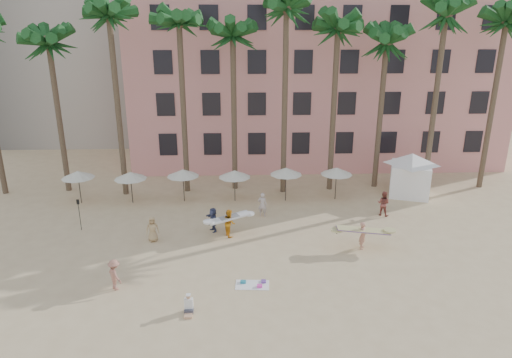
{
  "coord_description": "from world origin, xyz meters",
  "views": [
    {
      "loc": [
        -0.66,
        -21.17,
        13.19
      ],
      "look_at": [
        0.41,
        6.0,
        4.0
      ],
      "focal_mm": 32.0,
      "sensor_mm": 36.0,
      "label": 1
    }
  ],
  "objects_px": {
    "pink_hotel": "(313,79)",
    "carrier_white": "(229,222)",
    "carrier_yellow": "(363,234)",
    "cabana": "(411,171)"
  },
  "relations": [
    {
      "from": "pink_hotel",
      "to": "carrier_white",
      "type": "distance_m",
      "value": 22.58
    },
    {
      "from": "carrier_yellow",
      "to": "cabana",
      "type": "bearing_deg",
      "value": 55.93
    },
    {
      "from": "pink_hotel",
      "to": "carrier_yellow",
      "type": "distance_m",
      "value": 22.99
    },
    {
      "from": "cabana",
      "to": "carrier_white",
      "type": "bearing_deg",
      "value": -153.9
    },
    {
      "from": "pink_hotel",
      "to": "cabana",
      "type": "bearing_deg",
      "value": -63.9
    },
    {
      "from": "pink_hotel",
      "to": "carrier_yellow",
      "type": "relative_size",
      "value": 10.67
    },
    {
      "from": "cabana",
      "to": "carrier_yellow",
      "type": "bearing_deg",
      "value": -124.07
    },
    {
      "from": "pink_hotel",
      "to": "cabana",
      "type": "relative_size",
      "value": 6.14
    },
    {
      "from": "carrier_white",
      "to": "cabana",
      "type": "bearing_deg",
      "value": 26.1
    },
    {
      "from": "pink_hotel",
      "to": "carrier_white",
      "type": "relative_size",
      "value": 12.06
    }
  ]
}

